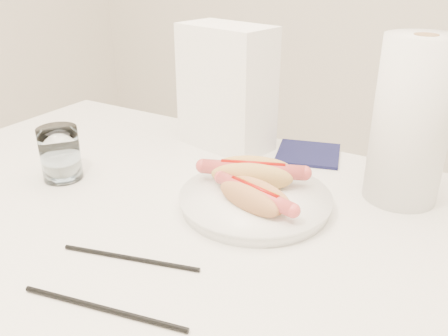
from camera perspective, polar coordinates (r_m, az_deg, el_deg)
The scene contains 10 objects.
table at distance 0.84m, azimuth -6.53°, elevation -8.69°, with size 1.20×0.80×0.75m.
plate at distance 0.81m, azimuth 3.78°, elevation -4.09°, with size 0.25×0.25×0.02m, color white.
hotdog_left at distance 0.83m, azimuth 3.50°, elevation -0.65°, with size 0.18×0.12×0.05m.
hotdog_right at distance 0.76m, azimuth 3.70°, elevation -3.46°, with size 0.16×0.09×0.04m.
water_glass at distance 0.94m, azimuth -19.22°, elevation 1.66°, with size 0.07×0.07×0.10m, color silver.
chopstick_near at distance 0.69m, azimuth -11.26°, elevation -10.64°, with size 0.01×0.01×0.21m, color black.
chopstick_far at distance 0.62m, azimuth -14.41°, elevation -16.13°, with size 0.01×0.01×0.23m, color black.
napkin_box at distance 1.03m, azimuth 0.30°, elevation 9.65°, with size 0.20×0.11×0.26m, color white.
navy_napkin at distance 1.03m, azimuth 10.17°, elevation 1.73°, with size 0.13×0.13×0.01m, color #111237.
paper_towel_roll at distance 0.85m, azimuth 21.70°, elevation 5.21°, with size 0.13×0.13×0.28m, color white.
Camera 1 is at (0.43, -0.55, 1.15)m, focal length 37.77 mm.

